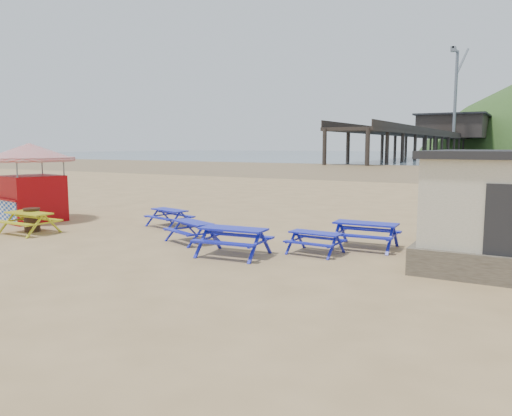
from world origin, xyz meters
The scene contains 13 objects.
ground centered at (0.00, 0.00, 0.00)m, with size 400.00×400.00×0.00m, color tan.
wet_sand centered at (0.00, 55.00, 0.00)m, with size 400.00×400.00×0.00m, color olive.
sea centered at (0.00, 170.00, 0.01)m, with size 400.00×400.00×0.00m, color #4B5E6C.
picnic_table_blue_a centered at (-3.34, 1.43, 0.35)m, with size 1.97×1.74×0.71m.
picnic_table_blue_b centered at (4.90, 1.10, 0.42)m, with size 2.04×1.67×0.83m.
picnic_table_blue_c centered at (8.02, 0.48, 0.36)m, with size 1.81×1.51×0.71m.
picnic_table_blue_d centered at (-0.53, -0.79, 0.36)m, with size 2.09×1.91×0.71m.
picnic_table_blue_e centered at (1.78, -1.90, 0.42)m, with size 2.14×1.79×0.84m.
picnic_table_blue_f centered at (3.81, -0.43, 0.33)m, with size 1.64×1.36×0.66m.
picnic_table_yellow centered at (-6.93, -2.39, 0.40)m, with size 1.92×1.55×0.80m.
ice_cream_kiosk centered at (-9.50, -0.33, 2.13)m, with size 4.49×4.49×3.39m.
litter_bin centered at (-7.19, -2.08, 0.46)m, with size 0.62×0.62×0.91m.
pier centered at (-17.99, 178.23, 5.46)m, with size 24.00×220.00×39.29m.
Camera 1 is at (9.54, -14.35, 3.28)m, focal length 35.00 mm.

